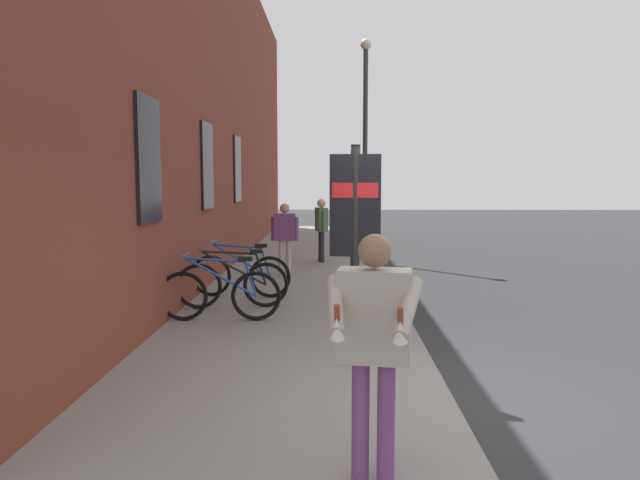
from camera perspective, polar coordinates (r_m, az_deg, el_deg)
ground at (r=11.87m, az=11.59°, el=-4.65°), size 60.00×60.00×0.00m
sidewalk_pavement at (r=13.65m, az=-1.39°, el=-2.89°), size 24.00×3.50×0.12m
station_facade at (r=14.82m, az=-9.39°, el=12.89°), size 22.00×0.65×7.95m
bicycle_by_door at (r=8.59m, az=-9.68°, el=-5.20°), size 0.48×1.77×0.97m
bicycle_leaning_wall at (r=9.40m, az=-8.44°, el=-4.21°), size 0.48×1.76×0.97m
bicycle_beside_lamp at (r=10.25m, az=-7.70°, el=-3.35°), size 0.48×1.77×0.97m
transit_info_sign at (r=6.35m, az=3.44°, el=1.99°), size 0.14×0.56×2.40m
pedestrian_crossing_street at (r=14.39m, az=0.13°, el=1.60°), size 0.57×0.34×1.55m
pedestrian_near_bus at (r=12.33m, az=-3.44°, el=0.80°), size 0.24×0.59×1.53m
tourist_with_hotdogs at (r=3.94m, az=5.24°, el=-8.77°), size 0.63×0.64×1.68m
street_lamp at (r=15.30m, az=4.41°, el=10.54°), size 0.28×0.28×5.56m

